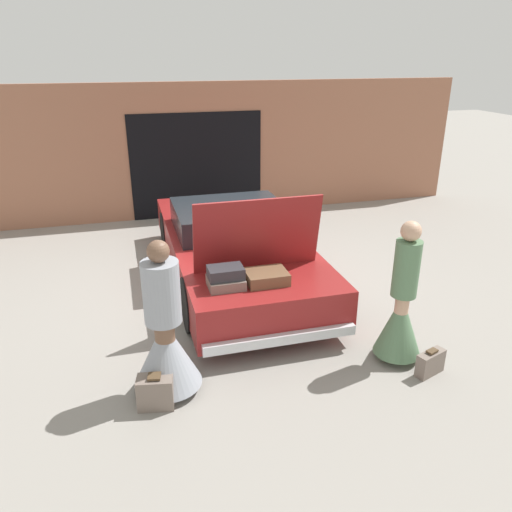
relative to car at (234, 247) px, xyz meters
name	(u,v)px	position (x,y,z in m)	size (l,w,h in m)	color
ground_plane	(235,278)	(0.00, -0.01, -0.53)	(40.00, 40.00, 0.00)	gray
garage_wall_back	(196,151)	(0.00, 3.50, 0.86)	(12.00, 0.14, 2.80)	#9E664C
car	(234,247)	(0.00, 0.00, 0.00)	(1.98, 4.74, 1.70)	maroon
person_left	(165,340)	(-1.32, -2.57, 0.07)	(0.72, 0.72, 1.70)	brown
person_right	(401,312)	(1.33, -2.69, 0.08)	(0.54, 0.54, 1.70)	tan
suitcase_beside_left_person	(156,392)	(-1.48, -2.82, -0.36)	(0.40, 0.27, 0.38)	#75665B
suitcase_beside_right_person	(430,363)	(1.53, -3.08, -0.39)	(0.39, 0.25, 0.31)	#75665B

